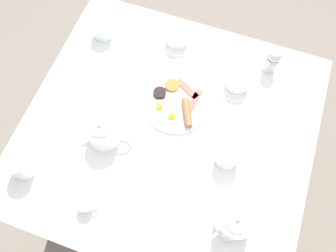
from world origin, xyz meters
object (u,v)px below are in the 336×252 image
at_px(teapot_near, 103,132).
at_px(pepper_grinder, 272,60).
at_px(teacup_with_saucer_right, 177,37).
at_px(breakfast_plate, 176,102).
at_px(water_glass_short, 228,155).
at_px(creamer_jug, 86,204).
at_px(knife_by_plate, 151,210).
at_px(fork_by_plate, 275,118).
at_px(teapot_far, 235,221).
at_px(water_glass_tall, 102,27).
at_px(spoon_for_tea, 97,73).
at_px(teacup_with_saucer_left, 237,81).
at_px(wine_glass_spare, 20,165).

xyz_separation_m(teapot_near, pepper_grinder, (0.49, 0.48, 0.01)).
bearing_deg(teacup_with_saucer_right, breakfast_plate, -72.08).
bearing_deg(teacup_with_saucer_right, teapot_near, -102.44).
xyz_separation_m(water_glass_short, creamer_jug, (-0.39, -0.31, -0.02)).
relative_size(teapot_near, knife_by_plate, 1.31).
relative_size(breakfast_plate, fork_by_plate, 1.73).
xyz_separation_m(teacup_with_saucer_right, water_glass_short, (0.33, -0.42, 0.02)).
bearing_deg(water_glass_short, knife_by_plate, -126.01).
relative_size(teapot_far, water_glass_short, 1.93).
xyz_separation_m(breakfast_plate, pepper_grinder, (0.30, 0.27, 0.05)).
bearing_deg(water_glass_short, fork_by_plate, 58.27).
bearing_deg(fork_by_plate, teapot_near, -153.76).
distance_m(teacup_with_saucer_right, water_glass_tall, 0.31).
bearing_deg(creamer_jug, spoon_for_tea, 110.70).
relative_size(water_glass_short, creamer_jug, 1.19).
bearing_deg(teapot_near, creamer_jug, 85.84).
relative_size(teacup_with_saucer_right, water_glass_tall, 1.83).
distance_m(teacup_with_saucer_left, teacup_with_saucer_right, 0.31).
bearing_deg(teapot_near, pepper_grinder, -148.83).
height_order(teapot_near, teacup_with_saucer_left, teapot_near).
xyz_separation_m(teapot_far, knife_by_plate, (-0.26, -0.05, -0.05)).
height_order(teapot_near, knife_by_plate, teapot_near).
relative_size(water_glass_tall, water_glass_short, 0.93).
xyz_separation_m(water_glass_tall, knife_by_plate, (0.44, -0.61, -0.04)).
relative_size(teapot_far, water_glass_tall, 2.08).
bearing_deg(wine_glass_spare, teapot_far, 5.19).
xyz_separation_m(water_glass_tall, creamer_jug, (0.23, -0.66, -0.01)).
xyz_separation_m(creamer_jug, knife_by_plate, (0.21, 0.06, -0.03)).
height_order(teapot_near, creamer_jug, teapot_near).
height_order(wine_glass_spare, pepper_grinder, pepper_grinder).
relative_size(water_glass_short, spoon_for_tea, 0.79).
distance_m(teapot_near, teacup_with_saucer_left, 0.53).
height_order(water_glass_short, wine_glass_spare, wine_glass_spare).
height_order(teapot_far, spoon_for_tea, teapot_far).
bearing_deg(pepper_grinder, fork_by_plate, -70.42).
height_order(water_glass_short, knife_by_plate, water_glass_short).
distance_m(teacup_with_saucer_right, fork_by_plate, 0.50).
xyz_separation_m(teapot_near, creamer_jug, (0.04, -0.25, -0.03)).
bearing_deg(water_glass_short, teacup_with_saucer_right, 127.97).
distance_m(wine_glass_spare, knife_by_plate, 0.47).
xyz_separation_m(teapot_far, pepper_grinder, (-0.02, 0.62, 0.01)).
height_order(teacup_with_saucer_right, pepper_grinder, pepper_grinder).
height_order(knife_by_plate, spoon_for_tea, same).
bearing_deg(pepper_grinder, teapot_near, -135.38).
distance_m(breakfast_plate, knife_by_plate, 0.41).
height_order(teacup_with_saucer_left, creamer_jug, teacup_with_saucer_left).
height_order(fork_by_plate, knife_by_plate, same).
distance_m(teapot_near, water_glass_tall, 0.46).
bearing_deg(teacup_with_saucer_right, pepper_grinder, -0.06).
height_order(teacup_with_saucer_right, knife_by_plate, teacup_with_saucer_right).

